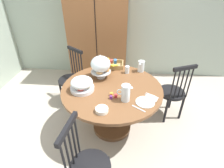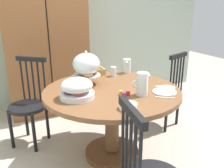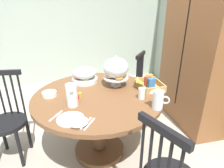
{
  "view_description": "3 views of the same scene",
  "coord_description": "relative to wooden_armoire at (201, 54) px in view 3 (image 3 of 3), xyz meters",
  "views": [
    {
      "loc": [
        0.1,
        -1.82,
        2.01
      ],
      "look_at": [
        -0.06,
        0.05,
        0.79
      ],
      "focal_mm": 27.95,
      "sensor_mm": 36.0,
      "label": 1
    },
    {
      "loc": [
        -0.89,
        -1.88,
        1.48
      ],
      "look_at": [
        -0.06,
        0.05,
        0.79
      ],
      "focal_mm": 37.21,
      "sensor_mm": 36.0,
      "label": 2
    },
    {
      "loc": [
        1.64,
        -0.19,
        1.58
      ],
      "look_at": [
        -0.06,
        0.2,
        0.84
      ],
      "focal_mm": 29.91,
      "sensor_mm": 36.0,
      "label": 3
    }
  ],
  "objects": [
    {
      "name": "wooden_armoire",
      "position": [
        0.0,
        0.0,
        0.0
      ],
      "size": [
        1.18,
        0.6,
        1.96
      ],
      "color": "brown",
      "rests_on": "ground_plane"
    },
    {
      "name": "pastry_stand_with_dome",
      "position": [
        0.21,
        -1.21,
        -0.05
      ],
      "size": [
        0.28,
        0.28,
        0.34
      ],
      "color": "silver",
      "rests_on": "dining_table"
    },
    {
      "name": "cereal_bowl",
      "position": [
        0.32,
        -1.92,
        -0.22
      ],
      "size": [
        0.14,
        0.14,
        0.04
      ],
      "primitive_type": "cylinder",
      "color": "white",
      "rests_on": "dining_table"
    },
    {
      "name": "china_plate_small",
      "position": [
        0.86,
        -1.67,
        -0.23
      ],
      "size": [
        0.15,
        0.15,
        0.01
      ],
      "primitive_type": "cylinder",
      "color": "white",
      "rests_on": "china_plate_large"
    },
    {
      "name": "orange_juice_pitcher",
      "position": [
        0.57,
        -1.7,
        -0.15
      ],
      "size": [
        0.18,
        0.1,
        0.21
      ],
      "color": "silver",
      "rests_on": "dining_table"
    },
    {
      "name": "wall_left",
      "position": [
        -1.98,
        -1.14,
        0.32
      ],
      "size": [
        0.06,
        4.32,
        2.6
      ],
      "primitive_type": "cube",
      "color": "#9EAD9E",
      "rests_on": "ground_plane"
    },
    {
      "name": "dinner_fork",
      "position": [
        0.89,
        -1.59,
        -0.24
      ],
      "size": [
        0.15,
        0.11,
        0.01
      ],
      "primitive_type": "cube",
      "rotation": [
        0.0,
        0.0,
        5.68
      ],
      "color": "silver",
      "rests_on": "dining_table"
    },
    {
      "name": "jam_jar_apricot",
      "position": [
        0.4,
        -1.63,
        -0.22
      ],
      "size": [
        0.04,
        0.04,
        0.04
      ],
      "primitive_type": "cylinder",
      "color": "orange",
      "rests_on": "dining_table"
    },
    {
      "name": "jam_jar_strawberry",
      "position": [
        0.45,
        -1.66,
        -0.22
      ],
      "size": [
        0.04,
        0.04,
        0.04
      ],
      "primitive_type": "cylinder",
      "color": "#B7282D",
      "rests_on": "dining_table"
    },
    {
      "name": "drinking_glass",
      "position": [
        0.58,
        -1.05,
        -0.19
      ],
      "size": [
        0.06,
        0.06,
        0.11
      ],
      "primitive_type": "cylinder",
      "color": "silver",
      "rests_on": "dining_table"
    },
    {
      "name": "jam_jar_grape",
      "position": [
        0.4,
        -1.69,
        -0.22
      ],
      "size": [
        0.04,
        0.04,
        0.04
      ],
      "primitive_type": "cylinder",
      "color": "#5B2366",
      "rests_on": "dining_table"
    },
    {
      "name": "cereal_basket",
      "position": [
        0.35,
        -0.88,
        -0.2
      ],
      "size": [
        0.32,
        0.3,
        0.12
      ],
      "color": "tan",
      "rests_on": "dining_table"
    },
    {
      "name": "table_knife",
      "position": [
        0.87,
        -1.61,
        -0.24
      ],
      "size": [
        0.15,
        0.11,
        0.01
      ],
      "primitive_type": "cube",
      "rotation": [
        0.0,
        0.0,
        5.68
      ],
      "color": "silver",
      "rests_on": "dining_table"
    },
    {
      "name": "china_plate_large",
      "position": [
        0.8,
        -1.73,
        -0.24
      ],
      "size": [
        0.22,
        0.22,
        0.01
      ],
      "primitive_type": "cylinder",
      "color": "white",
      "rests_on": "dining_table"
    },
    {
      "name": "windsor_chair_near_window",
      "position": [
        -0.36,
        -0.85,
        -0.53
      ],
      "size": [
        0.47,
        0.46,
        0.97
      ],
      "color": "black",
      "rests_on": "ground_plane"
    },
    {
      "name": "milk_pitcher",
      "position": [
        0.78,
        -0.98,
        -0.17
      ],
      "size": [
        0.12,
        0.16,
        0.17
      ],
      "color": "silver",
      "rests_on": "dining_table"
    },
    {
      "name": "soup_spoon",
      "position": [
        0.72,
        -1.84,
        -0.24
      ],
      "size": [
        0.15,
        0.11,
        0.01
      ],
      "primitive_type": "cube",
      "rotation": [
        0.0,
        0.0,
        5.68
      ],
      "color": "silver",
      "rests_on": "dining_table"
    },
    {
      "name": "fruit_platter_covered",
      "position": [
        0.02,
        -1.54,
        -0.16
      ],
      "size": [
        0.3,
        0.3,
        0.18
      ],
      "color": "silver",
      "rests_on": "dining_table"
    },
    {
      "name": "dining_table",
      "position": [
        0.39,
        -1.45,
        -0.44
      ],
      "size": [
        1.31,
        1.31,
        0.74
      ],
      "color": "brown",
      "rests_on": "ground_plane"
    },
    {
      "name": "windsor_chair_by_cabinet",
      "position": [
        0.24,
        -2.39,
        -0.53
      ],
      "size": [
        0.4,
        0.4,
        0.97
      ],
      "color": "black",
      "rests_on": "ground_plane"
    },
    {
      "name": "ground_plane",
      "position": [
        0.45,
        -1.5,
        -0.98
      ],
      "size": [
        10.0,
        10.0,
        0.0
      ],
      "primitive_type": "plane",
      "color": "#A89E8E"
    }
  ]
}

